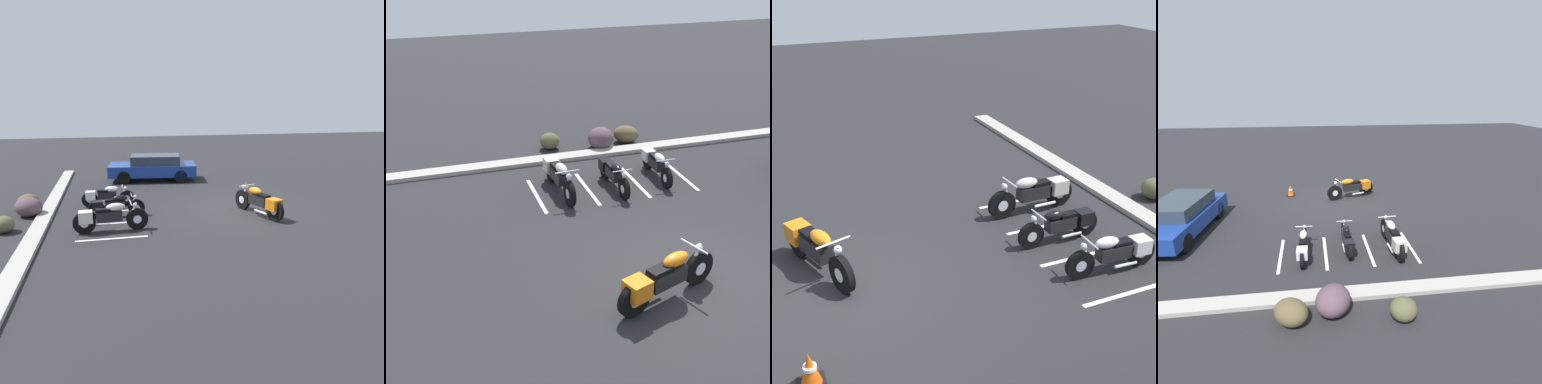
# 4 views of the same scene
# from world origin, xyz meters

# --- Properties ---
(ground) EXTENTS (60.00, 60.00, 0.00)m
(ground) POSITION_xyz_m (0.00, 0.00, 0.00)
(ground) COLOR #262628
(motorcycle_orange_featured) EXTENTS (2.35, 1.06, 0.96)m
(motorcycle_orange_featured) POSITION_xyz_m (-0.86, -0.41, 0.51)
(motorcycle_orange_featured) COLOR black
(motorcycle_orange_featured) RESTS_ON ground
(parked_bike_0) EXTENTS (0.64, 2.29, 0.90)m
(parked_bike_0) POSITION_xyz_m (-1.43, 4.84, 0.48)
(parked_bike_0) COLOR black
(parked_bike_0) RESTS_ON ground
(parked_bike_1) EXTENTS (0.55, 1.96, 0.77)m
(parked_bike_1) POSITION_xyz_m (0.07, 4.63, 0.41)
(parked_bike_1) COLOR black
(parked_bike_1) RESTS_ON ground
(parked_bike_2) EXTENTS (0.56, 1.99, 0.78)m
(parked_bike_2) POSITION_xyz_m (1.50, 4.91, 0.42)
(parked_bike_2) COLOR black
(parked_bike_2) RESTS_ON ground
(concrete_curb) EXTENTS (18.00, 0.50, 0.12)m
(concrete_curb) POSITION_xyz_m (0.00, 6.97, 0.06)
(concrete_curb) COLOR #A8A399
(concrete_curb) RESTS_ON ground
(landscape_rock_0) EXTENTS (1.16, 1.22, 0.68)m
(landscape_rock_0) POSITION_xyz_m (0.77, 7.53, 0.34)
(landscape_rock_0) COLOR #58414B
(landscape_rock_0) RESTS_ON ground
(landscape_rock_1) EXTENTS (0.86, 0.86, 0.53)m
(landscape_rock_1) POSITION_xyz_m (-0.84, 7.95, 0.26)
(landscape_rock_1) COLOR brown
(landscape_rock_1) RESTS_ON ground
(landscape_rock_2) EXTENTS (1.09, 1.07, 0.57)m
(landscape_rock_2) POSITION_xyz_m (1.75, 7.73, 0.29)
(landscape_rock_2) COLOR brown
(landscape_rock_2) RESTS_ON ground
(stall_line_0) EXTENTS (0.10, 2.10, 0.00)m
(stall_line_0) POSITION_xyz_m (-2.08, 4.72, 0.00)
(stall_line_0) COLOR white
(stall_line_0) RESTS_ON ground
(stall_line_1) EXTENTS (0.10, 2.10, 0.00)m
(stall_line_1) POSITION_xyz_m (-0.64, 4.72, 0.00)
(stall_line_1) COLOR white
(stall_line_1) RESTS_ON ground
(stall_line_2) EXTENTS (0.10, 2.10, 0.00)m
(stall_line_2) POSITION_xyz_m (0.80, 4.72, 0.00)
(stall_line_2) COLOR white
(stall_line_2) RESTS_ON ground
(stall_line_3) EXTENTS (0.10, 2.10, 0.00)m
(stall_line_3) POSITION_xyz_m (2.24, 4.72, 0.00)
(stall_line_3) COLOR white
(stall_line_3) RESTS_ON ground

